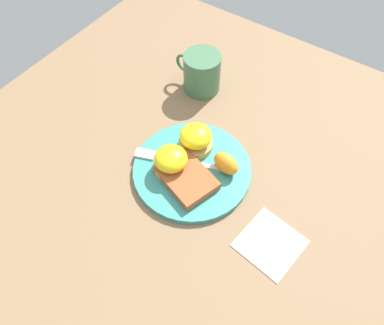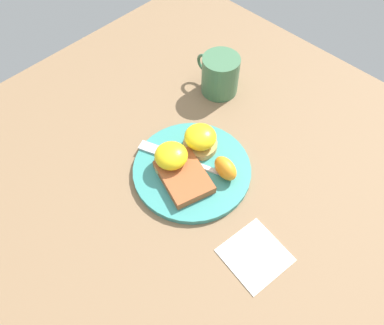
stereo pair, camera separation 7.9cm
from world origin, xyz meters
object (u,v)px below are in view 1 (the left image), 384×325
object	(u,v)px
sandwich_benedict_right	(171,161)
orange_wedge	(226,163)
hashbrown_patty	(186,178)
fork	(176,160)
sandwich_benedict_left	(196,139)
cup	(202,72)

from	to	relation	value
sandwich_benedict_right	orange_wedge	size ratio (longest dim) A/B	1.27
hashbrown_patty	fork	distance (m)	0.06
sandwich_benedict_left	hashbrown_patty	size ratio (longest dim) A/B	0.64
sandwich_benedict_right	orange_wedge	distance (m)	0.12
fork	cup	xyz separation A→B (m)	(0.09, -0.23, 0.03)
sandwich_benedict_left	fork	xyz separation A→B (m)	(0.01, 0.06, -0.03)
sandwich_benedict_left	fork	bearing A→B (deg)	75.88
sandwich_benedict_right	hashbrown_patty	world-z (taller)	sandwich_benedict_right
sandwich_benedict_right	hashbrown_patty	distance (m)	0.05
hashbrown_patty	orange_wedge	world-z (taller)	orange_wedge
sandwich_benedict_left	cup	world-z (taller)	cup
sandwich_benedict_right	fork	distance (m)	0.03
hashbrown_patty	orange_wedge	size ratio (longest dim) A/B	1.98
orange_wedge	fork	distance (m)	0.11
hashbrown_patty	cup	world-z (taller)	cup
sandwich_benedict_left	fork	size ratio (longest dim) A/B	0.37
hashbrown_patty	fork	size ratio (longest dim) A/B	0.58
orange_wedge	cup	distance (m)	0.27
sandwich_benedict_left	orange_wedge	bearing A→B (deg)	170.16
hashbrown_patty	orange_wedge	distance (m)	0.09
hashbrown_patty	sandwich_benedict_left	bearing A→B (deg)	-67.90
sandwich_benedict_right	orange_wedge	xyz separation A→B (m)	(-0.10, -0.06, -0.01)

